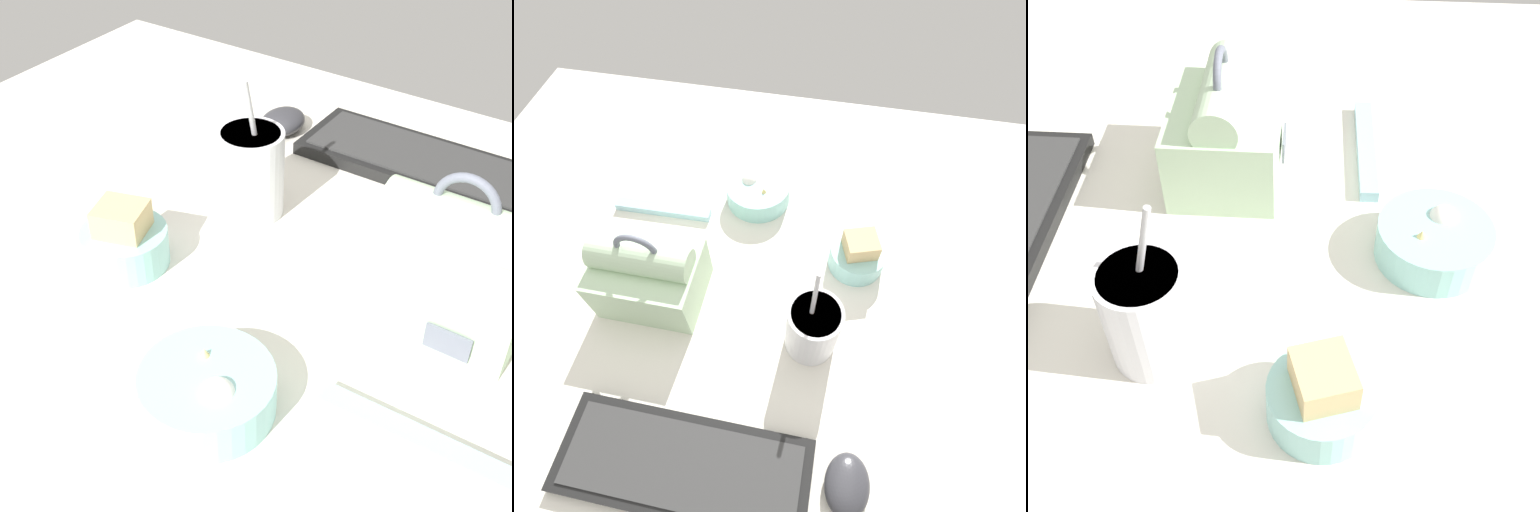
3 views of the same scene
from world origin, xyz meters
The scene contains 6 objects.
desk_surface centered at (0.00, 0.00, 1.00)cm, with size 140.00×110.00×2.00cm.
lunch_bag centered at (18.00, 7.32, 8.59)cm, with size 17.63×13.92×18.22cm.
soup_cup centered at (-11.11, 11.43, 8.19)cm, with size 8.67×8.67×19.82cm.
bento_bowl_sandwich centered at (-17.58, -6.06, 5.07)cm, with size 10.51×10.51×8.23cm.
bento_bowl_snacks centered at (4.27, -18.47, 4.53)cm, with size 13.38×13.38×5.92cm.
chopstick_case centered at (23.28, -11.21, 2.80)cm, with size 20.36×2.93×1.60cm.
Camera 3 is at (-48.63, -4.56, 58.07)cm, focal length 45.00 mm.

